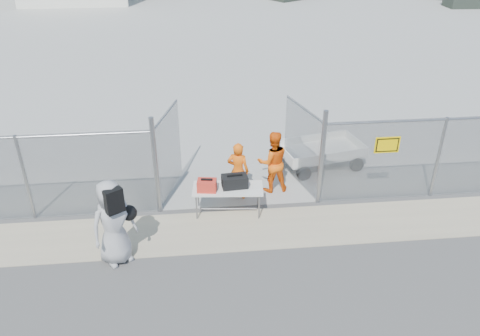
{
  "coord_description": "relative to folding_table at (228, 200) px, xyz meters",
  "views": [
    {
      "loc": [
        -1.01,
        -7.83,
        6.51
      ],
      "look_at": [
        0.0,
        2.0,
        1.1
      ],
      "focal_mm": 35.0,
      "sensor_mm": 36.0,
      "label": 1
    }
  ],
  "objects": [
    {
      "name": "ground",
      "position": [
        0.32,
        -1.75,
        -0.36
      ],
      "size": [
        160.0,
        160.0,
        0.0
      ],
      "primitive_type": "plane",
      "color": "#4A4A4A"
    },
    {
      "name": "dirt_strip",
      "position": [
        0.32,
        -0.75,
        -0.35
      ],
      "size": [
        44.0,
        1.6,
        0.01
      ],
      "primitive_type": "cube",
      "color": "#B6AA8A",
      "rests_on": "ground"
    },
    {
      "name": "chain_link_fence",
      "position": [
        0.32,
        0.25,
        0.74
      ],
      "size": [
        40.0,
        0.2,
        2.2
      ],
      "primitive_type": null,
      "color": "gray",
      "rests_on": "ground"
    },
    {
      "name": "folding_table",
      "position": [
        0.0,
        0.0,
        0.0
      ],
      "size": [
        1.73,
        0.85,
        0.71
      ],
      "primitive_type": null,
      "rotation": [
        0.0,
        0.0,
        -0.09
      ],
      "color": "white",
      "rests_on": "ground"
    },
    {
      "name": "orange_bag",
      "position": [
        -0.5,
        -0.08,
        0.5
      ],
      "size": [
        0.49,
        0.36,
        0.28
      ],
      "primitive_type": "cube",
      "rotation": [
        0.0,
        0.0,
        -0.15
      ],
      "color": "red",
      "rests_on": "folding_table"
    },
    {
      "name": "black_duffel",
      "position": [
        0.17,
        0.03,
        0.5
      ],
      "size": [
        0.64,
        0.41,
        0.29
      ],
      "primitive_type": "cube",
      "rotation": [
        0.0,
        0.0,
        0.08
      ],
      "color": "black",
      "rests_on": "folding_table"
    },
    {
      "name": "security_worker_left",
      "position": [
        0.32,
        0.7,
        0.42
      ],
      "size": [
        0.66,
        0.54,
        1.54
      ],
      "primitive_type": "imported",
      "rotation": [
        0.0,
        0.0,
        2.78
      ],
      "color": "#FF640D",
      "rests_on": "ground"
    },
    {
      "name": "security_worker_right",
      "position": [
        1.25,
        0.96,
        0.48
      ],
      "size": [
        0.86,
        0.69,
        1.68
      ],
      "primitive_type": "imported",
      "rotation": [
        0.0,
        0.0,
        3.21
      ],
      "color": "#FF640D",
      "rests_on": "ground"
    },
    {
      "name": "visitor",
      "position": [
        -2.47,
        -1.54,
        0.6
      ],
      "size": [
        1.12,
        1.02,
        1.92
      ],
      "primitive_type": "imported",
      "rotation": [
        0.0,
        0.0,
        0.57
      ],
      "color": "#A4A4A4",
      "rests_on": "ground"
    },
    {
      "name": "utility_trailer",
      "position": [
        2.87,
        2.21,
        0.01
      ],
      "size": [
        3.29,
        2.17,
        0.73
      ],
      "primitive_type": null,
      "rotation": [
        0.0,
        0.0,
        0.21
      ],
      "color": "white",
      "rests_on": "ground"
    }
  ]
}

